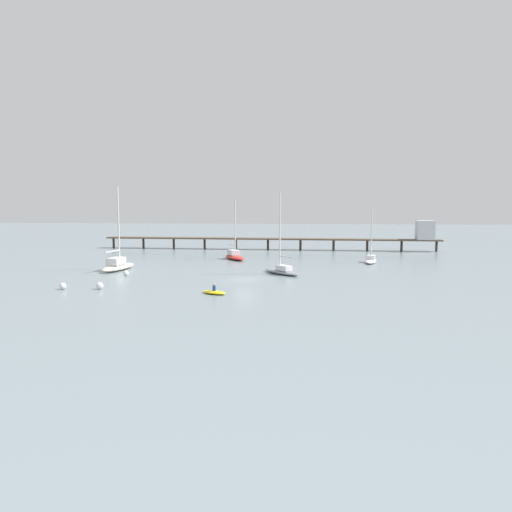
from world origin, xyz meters
The scene contains 10 objects.
ground_plane centered at (0.00, 0.00, 0.00)m, with size 400.00×400.00×0.00m, color gray.
pier centered at (12.91, 42.91, 3.13)m, with size 72.90×5.96×6.46m.
sailboat_red centered at (-4.64, 23.55, 0.70)m, with size 5.49×7.75×10.45m.
sailboat_gray centered at (4.52, 5.44, 0.70)m, with size 6.09×6.61×11.30m.
sailboat_cream centered at (-19.77, 7.35, 0.81)m, with size 3.46×8.66×12.34m.
sailboat_white centered at (18.84, 20.51, 0.59)m, with size 3.07×6.53×8.74m.
dinghy_yellow centered at (-2.15, -10.32, 0.20)m, with size 3.24×2.60×1.14m.
mooring_buoy_mid centered at (-15.69, -8.57, 0.41)m, with size 0.81×0.81×0.81m, color silver.
mooring_buoy_far centered at (-19.80, -9.11, 0.38)m, with size 0.76×0.76×0.76m, color silver.
mooring_buoy_near centered at (-16.52, 1.95, 0.36)m, with size 0.73×0.73×0.73m, color silver.
Camera 1 is at (7.03, -60.44, 9.37)m, focal length 33.54 mm.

